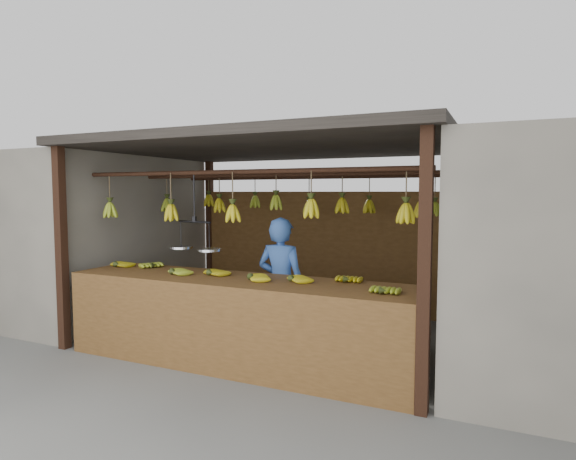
% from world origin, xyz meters
% --- Properties ---
extents(ground, '(80.00, 80.00, 0.00)m').
position_xyz_m(ground, '(0.00, 0.00, 0.00)').
color(ground, '#5B5B57').
extents(stall, '(4.30, 3.30, 2.40)m').
position_xyz_m(stall, '(0.00, 0.33, 1.97)').
color(stall, black).
rests_on(stall, ground).
extents(neighbor_left, '(3.00, 3.00, 2.30)m').
position_xyz_m(neighbor_left, '(-3.60, 0.00, 1.15)').
color(neighbor_left, slate).
rests_on(neighbor_left, ground).
extents(counter, '(3.76, 0.86, 0.96)m').
position_xyz_m(counter, '(0.06, -1.23, 0.72)').
color(counter, brown).
rests_on(counter, ground).
extents(hanging_bananas, '(3.65, 2.23, 0.38)m').
position_xyz_m(hanging_bananas, '(0.01, -0.00, 1.61)').
color(hanging_bananas, '#92A523').
rests_on(hanging_bananas, ground).
extents(balance_scale, '(0.68, 0.32, 0.84)m').
position_xyz_m(balance_scale, '(-0.54, -1.00, 1.22)').
color(balance_scale, black).
rests_on(balance_scale, ground).
extents(vendor, '(0.56, 0.37, 1.51)m').
position_xyz_m(vendor, '(0.32, -0.60, 0.76)').
color(vendor, '#3359A5').
rests_on(vendor, ground).
extents(bag_bundles, '(0.08, 0.26, 1.29)m').
position_xyz_m(bag_bundles, '(1.94, 1.35, 0.99)').
color(bag_bundles, '#1426BF').
rests_on(bag_bundles, ground).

